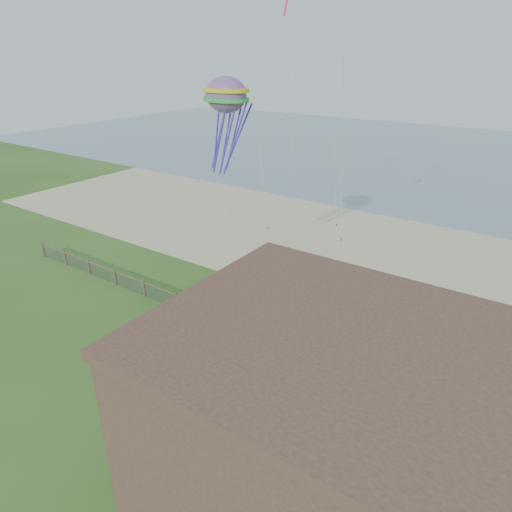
# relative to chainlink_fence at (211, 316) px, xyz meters

# --- Properties ---
(ground) EXTENTS (160.00, 160.00, 0.00)m
(ground) POSITION_rel_chainlink_fence_xyz_m (0.00, -6.00, -0.55)
(ground) COLOR #2E571D
(ground) RESTS_ON ground
(sand_beach) EXTENTS (72.00, 20.00, 0.02)m
(sand_beach) POSITION_rel_chainlink_fence_xyz_m (0.00, 16.00, -0.55)
(sand_beach) COLOR #C0B58A
(sand_beach) RESTS_ON ground
(ocean) EXTENTS (160.00, 68.00, 0.02)m
(ocean) POSITION_rel_chainlink_fence_xyz_m (0.00, 60.00, -0.55)
(ocean) COLOR slate
(ocean) RESTS_ON ground
(chainlink_fence) EXTENTS (36.20, 0.20, 1.25)m
(chainlink_fence) POSITION_rel_chainlink_fence_xyz_m (0.00, 0.00, 0.00)
(chainlink_fence) COLOR brown
(chainlink_fence) RESTS_ON ground
(motel) EXTENTS (15.00, 10.00, 7.00)m
(motel) POSITION_rel_chainlink_fence_xyz_m (13.00, -7.00, 2.95)
(motel) COLOR #453024
(motel) RESTS_ON ground
(motel_deck) EXTENTS (15.00, 2.00, 0.50)m
(motel_deck) POSITION_rel_chainlink_fence_xyz_m (13.00, -1.00, -0.30)
(motel_deck) COLOR brown
(motel_deck) RESTS_ON ground
(picnic_table) EXTENTS (2.48, 2.20, 0.87)m
(picnic_table) POSITION_rel_chainlink_fence_xyz_m (8.53, -1.00, -0.12)
(picnic_table) COLOR brown
(picnic_table) RESTS_ON ground
(octopus_kite) EXTENTS (3.62, 2.93, 6.55)m
(octopus_kite) POSITION_rel_chainlink_fence_xyz_m (-2.17, 4.80, 10.92)
(octopus_kite) COLOR #DB4722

